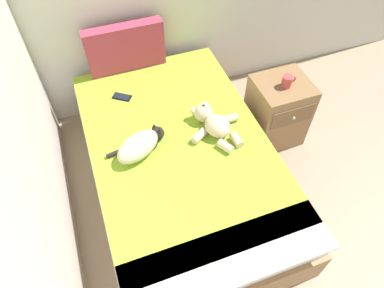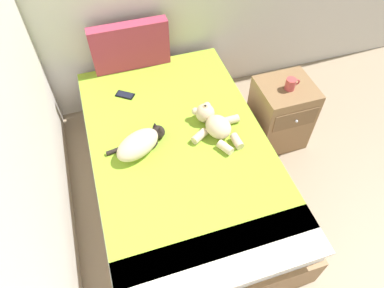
% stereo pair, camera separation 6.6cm
% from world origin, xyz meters
% --- Properties ---
extents(ground_plane, '(9.74, 9.74, 0.00)m').
position_xyz_m(ground_plane, '(1.92, 1.95, 0.00)').
color(ground_plane, gray).
extents(bed, '(1.30, 2.10, 0.52)m').
position_xyz_m(bed, '(0.89, 2.78, 0.26)').
color(bed, olive).
rests_on(bed, ground_plane).
extents(patterned_cushion, '(0.65, 0.11, 0.41)m').
position_xyz_m(patterned_cushion, '(0.75, 3.76, 0.73)').
color(patterned_cushion, '#A5334C').
rests_on(patterned_cushion, bed).
extents(cat, '(0.44, 0.33, 0.15)m').
position_xyz_m(cat, '(0.61, 2.82, 0.59)').
color(cat, '#C6B293').
rests_on(cat, bed).
extents(teddy_bear, '(0.40, 0.48, 0.15)m').
position_xyz_m(teddy_bear, '(1.17, 2.84, 0.59)').
color(teddy_bear, beige).
rests_on(teddy_bear, bed).
extents(cell_phone, '(0.16, 0.14, 0.01)m').
position_xyz_m(cell_phone, '(0.60, 3.41, 0.53)').
color(cell_phone, black).
rests_on(cell_phone, bed).
extents(nightstand, '(0.44, 0.44, 0.62)m').
position_xyz_m(nightstand, '(1.85, 3.01, 0.31)').
color(nightstand, olive).
rests_on(nightstand, ground_plane).
extents(mug, '(0.12, 0.08, 0.09)m').
position_xyz_m(mug, '(1.85, 2.99, 0.67)').
color(mug, '#B23F3F').
rests_on(mug, nightstand).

